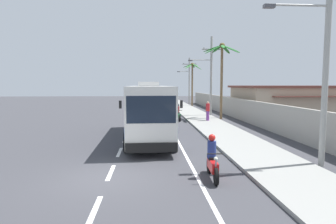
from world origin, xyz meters
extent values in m
plane|color=#3A3A3F|center=(0.00, 0.00, 0.00)|extent=(160.00, 160.00, 0.00)
cube|color=gray|center=(6.80, 10.00, 0.07)|extent=(3.20, 90.00, 0.14)
cube|color=white|center=(0.00, -2.78, 0.00)|extent=(0.16, 2.00, 0.01)
cube|color=white|center=(0.00, 0.66, 0.00)|extent=(0.16, 2.00, 0.01)
cube|color=white|center=(0.00, 4.10, 0.00)|extent=(0.16, 2.00, 0.01)
cube|color=white|center=(0.00, 7.54, 0.00)|extent=(0.16, 2.00, 0.01)
cube|color=white|center=(0.00, 10.99, 0.00)|extent=(0.16, 2.00, 0.01)
cube|color=white|center=(0.00, 14.43, 0.00)|extent=(0.16, 2.00, 0.01)
cube|color=white|center=(0.00, 17.87, 0.00)|extent=(0.16, 2.00, 0.01)
cube|color=white|center=(0.00, 21.32, 0.00)|extent=(0.16, 2.00, 0.01)
cube|color=white|center=(0.00, 24.76, 0.00)|extent=(0.16, 2.00, 0.01)
cube|color=white|center=(0.00, 28.20, 0.00)|extent=(0.16, 2.00, 0.01)
cube|color=white|center=(0.00, 31.65, 0.00)|extent=(0.16, 2.00, 0.01)
cube|color=white|center=(0.00, 35.09, 0.00)|extent=(0.16, 2.00, 0.01)
cube|color=white|center=(0.00, 38.53, 0.00)|extent=(0.16, 2.00, 0.01)
cube|color=white|center=(0.00, 41.98, 0.00)|extent=(0.16, 2.00, 0.01)
cube|color=white|center=(0.00, 45.42, 0.00)|extent=(0.16, 2.00, 0.01)
cube|color=white|center=(0.00, 48.86, 0.00)|extent=(0.16, 2.00, 0.01)
cube|color=white|center=(3.29, 15.00, 0.00)|extent=(0.14, 70.00, 0.01)
cube|color=#9E998E|center=(10.60, 14.00, 1.03)|extent=(0.24, 60.00, 2.07)
cube|color=silver|center=(1.52, 7.82, 1.87)|extent=(2.64, 10.82, 2.96)
cube|color=#192333|center=(1.51, 8.02, 2.39)|extent=(2.65, 9.96, 0.95)
cube|color=#192333|center=(1.62, 2.48, 2.32)|extent=(2.24, 0.14, 1.24)
cube|color=blue|center=(1.52, 7.82, 1.20)|extent=(2.67, 10.60, 0.53)
cube|color=black|center=(1.62, 2.39, 0.59)|extent=(2.39, 0.20, 0.44)
cube|color=#B7B7B7|center=(1.49, 9.17, 3.49)|extent=(1.38, 2.40, 0.28)
cube|color=black|center=(3.01, 2.71, 2.54)|extent=(0.12, 0.08, 0.36)
cube|color=black|center=(0.22, 2.66, 2.54)|extent=(0.12, 0.08, 0.36)
cylinder|color=black|center=(2.78, 4.07, 0.52)|extent=(0.34, 1.05, 1.04)
cylinder|color=black|center=(0.40, 4.03, 0.52)|extent=(0.34, 1.05, 1.04)
cylinder|color=black|center=(2.65, 11.08, 0.52)|extent=(0.34, 1.05, 1.04)
cylinder|color=black|center=(0.27, 11.03, 0.52)|extent=(0.34, 1.05, 1.04)
cylinder|color=black|center=(3.78, -1.03, 0.30)|extent=(0.13, 0.60, 0.60)
cylinder|color=black|center=(3.84, 0.32, 0.30)|extent=(0.15, 0.60, 0.60)
cube|color=red|center=(3.81, -0.40, 0.52)|extent=(0.29, 1.11, 0.36)
cube|color=black|center=(3.82, -0.11, 0.72)|extent=(0.27, 0.61, 0.12)
cylinder|color=gray|center=(3.78, -0.91, 0.60)|extent=(0.07, 0.32, 0.67)
cylinder|color=black|center=(3.79, -0.81, 1.04)|extent=(0.56, 0.06, 0.04)
sphere|color=#EAEACC|center=(3.78, -0.93, 0.90)|extent=(0.14, 0.14, 0.14)
cylinder|color=navy|center=(3.82, -0.16, 1.04)|extent=(0.32, 0.32, 0.64)
sphere|color=red|center=(3.82, -0.16, 1.49)|extent=(0.26, 0.26, 0.26)
cylinder|color=black|center=(4.42, 16.19, 0.30)|extent=(0.15, 0.61, 0.60)
cylinder|color=black|center=(4.29, 17.54, 0.30)|extent=(0.17, 0.61, 0.60)
cube|color=#1E7F38|center=(4.36, 16.81, 0.52)|extent=(0.34, 1.12, 0.36)
cube|color=black|center=(4.33, 17.11, 0.72)|extent=(0.29, 0.62, 0.12)
cylinder|color=gray|center=(4.41, 16.31, 0.60)|extent=(0.09, 0.32, 0.67)
cylinder|color=black|center=(4.40, 16.41, 1.04)|extent=(0.56, 0.09, 0.04)
sphere|color=#EAEACC|center=(4.41, 16.29, 0.90)|extent=(0.14, 0.14, 0.14)
cylinder|color=red|center=(4.34, 17.06, 1.04)|extent=(0.32, 0.32, 0.65)
sphere|color=black|center=(4.34, 17.06, 1.50)|extent=(0.26, 0.26, 0.26)
cylinder|color=#75388E|center=(6.99, 15.75, 0.58)|extent=(0.28, 0.28, 0.88)
cylinder|color=red|center=(6.99, 15.75, 1.37)|extent=(0.36, 0.36, 0.70)
sphere|color=beige|center=(6.99, 15.75, 1.81)|extent=(0.21, 0.21, 0.21)
cylinder|color=#9E9E99|center=(8.77, 0.97, 4.47)|extent=(0.24, 0.24, 8.93)
cylinder|color=#9E9E99|center=(7.53, 0.97, 6.59)|extent=(2.48, 0.09, 0.09)
cube|color=#4C4C51|center=(6.30, 0.97, 6.53)|extent=(0.44, 0.24, 0.14)
cylinder|color=#9E9E99|center=(8.39, 20.84, 4.34)|extent=(0.24, 0.24, 8.68)
cube|color=#9E9E99|center=(8.39, 20.84, 7.30)|extent=(2.10, 0.12, 0.12)
cylinder|color=#4C4742|center=(7.55, 20.84, 7.42)|extent=(0.08, 0.08, 0.16)
cylinder|color=#4C4742|center=(9.23, 20.84, 7.42)|extent=(0.08, 0.08, 0.16)
cylinder|color=#9E9E99|center=(7.23, 20.84, 6.15)|extent=(2.31, 0.09, 0.09)
cube|color=#4C4C51|center=(6.07, 20.84, 6.09)|extent=(0.44, 0.24, 0.14)
cylinder|color=#9E9E99|center=(8.81, 40.71, 4.13)|extent=(0.24, 0.24, 8.27)
cube|color=#9E9E99|center=(8.81, 40.71, 7.13)|extent=(2.56, 0.12, 0.12)
cylinder|color=#4C4742|center=(7.79, 40.71, 7.25)|extent=(0.08, 0.08, 0.16)
cylinder|color=#4C4742|center=(9.84, 40.71, 7.25)|extent=(0.08, 0.08, 0.16)
cylinder|color=#9E9E99|center=(7.84, 40.71, 5.87)|extent=(1.95, 0.09, 0.09)
cube|color=#4C4C51|center=(6.86, 40.71, 5.81)|extent=(0.44, 0.24, 0.14)
cylinder|color=brown|center=(8.62, 35.90, 3.35)|extent=(0.27, 0.27, 6.69)
ellipsoid|color=#3D893D|center=(9.37, 35.90, 6.36)|extent=(1.57, 0.37, 0.96)
ellipsoid|color=#3D893D|center=(8.89, 36.69, 6.55)|extent=(0.90, 1.73, 0.59)
ellipsoid|color=#3D893D|center=(7.93, 36.38, 6.56)|extent=(1.61, 1.27, 0.58)
ellipsoid|color=#3D893D|center=(8.00, 35.43, 6.41)|extent=(1.49, 1.27, 0.88)
ellipsoid|color=#3D893D|center=(8.95, 35.13, 6.57)|extent=(1.02, 1.71, 0.56)
sphere|color=brown|center=(8.62, 35.90, 6.74)|extent=(0.56, 0.56, 0.56)
cylinder|color=brown|center=(8.83, 18.04, 3.64)|extent=(0.25, 0.25, 7.27)
ellipsoid|color=#28702D|center=(9.80, 18.21, 7.03)|extent=(2.04, 0.71, 0.80)
ellipsoid|color=#28702D|center=(9.44, 18.82, 7.04)|extent=(1.52, 1.82, 0.77)
ellipsoid|color=#28702D|center=(8.56, 19.01, 7.11)|extent=(0.90, 2.07, 0.65)
ellipsoid|color=#28702D|center=(8.00, 18.60, 7.10)|extent=(1.89, 1.45, 0.66)
ellipsoid|color=#28702D|center=(7.92, 17.79, 6.93)|extent=(1.97, 0.86, 1.00)
ellipsoid|color=#28702D|center=(8.64, 17.04, 7.11)|extent=(0.75, 2.08, 0.64)
ellipsoid|color=#28702D|center=(9.51, 17.38, 6.93)|extent=(1.65, 1.60, 1.00)
sphere|color=brown|center=(8.83, 18.04, 7.32)|extent=(0.56, 0.56, 0.56)
cube|color=tan|center=(16.61, 19.85, 1.57)|extent=(10.16, 8.37, 3.14)
cube|color=brown|center=(16.61, 19.85, 3.26)|extent=(10.77, 8.87, 0.24)
cube|color=brown|center=(16.61, 15.32, 2.35)|extent=(7.11, 0.80, 0.10)
camera|label=1|loc=(1.49, -10.45, 3.41)|focal=30.70mm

